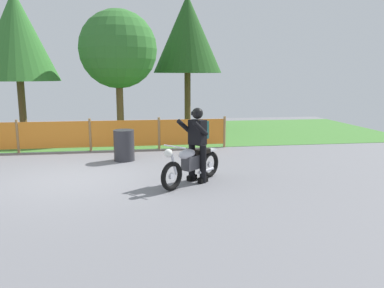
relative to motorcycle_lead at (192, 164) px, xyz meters
The scene contains 9 objects.
ground 2.84m from the motorcycle_lead, 162.89° to the left, with size 24.00×24.00×0.02m, color slate.
grass_verge 8.27m from the motorcycle_lead, 108.94° to the left, with size 24.00×7.32×0.01m, color #427A33.
barrier_fence 4.95m from the motorcycle_lead, 122.82° to the left, with size 8.91×0.08×1.05m.
tree_leftmost 10.29m from the motorcycle_lead, 126.24° to the left, with size 3.12×3.12×5.65m.
tree_near_left 8.19m from the motorcycle_lead, 104.01° to the left, with size 3.07×3.07×4.96m.
tree_near_right 10.01m from the motorcycle_lead, 82.81° to the left, with size 3.09×3.09×5.96m.
motorcycle_lead is the anchor object (origin of this frame).
rider_lead 0.54m from the motorcycle_lead, 43.46° to the left, with size 0.77×0.76×1.69m.
spare_drum 3.03m from the motorcycle_lead, 121.19° to the left, with size 0.58×0.58×0.88m, color #2D2D33.
Camera 1 is at (1.50, -8.85, 2.38)m, focal length 34.94 mm.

